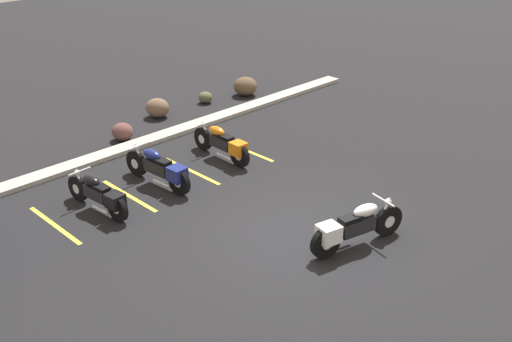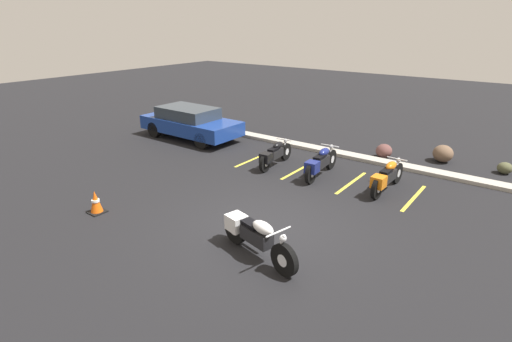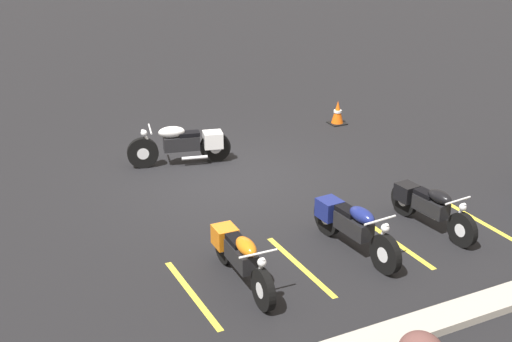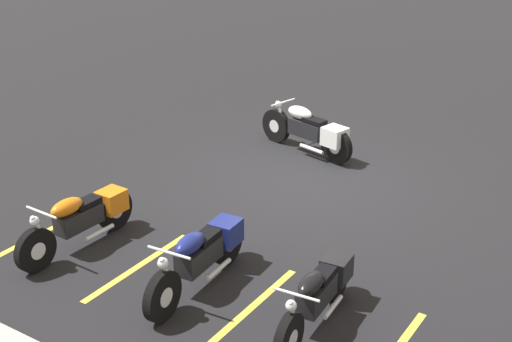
{
  "view_description": "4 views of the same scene",
  "coord_description": "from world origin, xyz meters",
  "px_view_note": "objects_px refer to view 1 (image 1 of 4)",
  "views": [
    {
      "loc": [
        -7.86,
        -6.78,
        6.48
      ],
      "look_at": [
        0.85,
        1.92,
        0.54
      ],
      "focal_mm": 42.0,
      "sensor_mm": 36.0,
      "label": 1
    },
    {
      "loc": [
        4.86,
        -6.83,
        4.6
      ],
      "look_at": [
        -0.71,
        0.64,
        1.08
      ],
      "focal_mm": 28.0,
      "sensor_mm": 36.0,
      "label": 2
    },
    {
      "loc": [
        5.59,
        12.42,
        5.75
      ],
      "look_at": [
        -0.01,
        1.26,
        0.59
      ],
      "focal_mm": 50.0,
      "sensor_mm": 36.0,
      "label": 3
    },
    {
      "loc": [
        -5.46,
        10.1,
        5.11
      ],
      "look_at": [
        0.08,
        1.51,
        0.68
      ],
      "focal_mm": 50.0,
      "sensor_mm": 36.0,
      "label": 4
    }
  ],
  "objects_px": {
    "landscape_rock_3": "(157,108)",
    "motorcycle_white_featured": "(354,227)",
    "landscape_rock_2": "(205,97)",
    "parked_bike_0": "(99,194)",
    "parked_bike_1": "(160,168)",
    "landscape_rock_0": "(122,132)",
    "parked_bike_2": "(223,143)",
    "landscape_rock_1": "(245,86)"
  },
  "relations": [
    {
      "from": "landscape_rock_1",
      "to": "landscape_rock_2",
      "type": "relative_size",
      "value": 1.75
    },
    {
      "from": "parked_bike_2",
      "to": "parked_bike_0",
      "type": "bearing_deg",
      "value": 94.4
    },
    {
      "from": "parked_bike_0",
      "to": "landscape_rock_1",
      "type": "height_order",
      "value": "parked_bike_0"
    },
    {
      "from": "landscape_rock_1",
      "to": "landscape_rock_2",
      "type": "xyz_separation_m",
      "value": [
        -1.47,
        0.36,
        -0.13
      ]
    },
    {
      "from": "parked_bike_1",
      "to": "landscape_rock_1",
      "type": "xyz_separation_m",
      "value": [
        6.09,
        3.41,
        -0.14
      ]
    },
    {
      "from": "parked_bike_2",
      "to": "landscape_rock_3",
      "type": "relative_size",
      "value": 2.94
    },
    {
      "from": "parked_bike_2",
      "to": "landscape_rock_1",
      "type": "distance_m",
      "value": 5.22
    },
    {
      "from": "landscape_rock_0",
      "to": "landscape_rock_2",
      "type": "bearing_deg",
      "value": 11.66
    },
    {
      "from": "landscape_rock_1",
      "to": "motorcycle_white_featured",
      "type": "bearing_deg",
      "value": -121.47
    },
    {
      "from": "landscape_rock_0",
      "to": "motorcycle_white_featured",
      "type": "bearing_deg",
      "value": -89.22
    },
    {
      "from": "parked_bike_1",
      "to": "landscape_rock_2",
      "type": "distance_m",
      "value": 5.97
    },
    {
      "from": "landscape_rock_0",
      "to": "landscape_rock_3",
      "type": "xyz_separation_m",
      "value": [
        1.79,
        0.79,
        0.05
      ]
    },
    {
      "from": "parked_bike_1",
      "to": "landscape_rock_1",
      "type": "height_order",
      "value": "parked_bike_1"
    },
    {
      "from": "landscape_rock_1",
      "to": "landscape_rock_3",
      "type": "distance_m",
      "value": 3.38
    },
    {
      "from": "parked_bike_2",
      "to": "landscape_rock_0",
      "type": "xyz_separation_m",
      "value": [
        -1.12,
        2.94,
        -0.19
      ]
    },
    {
      "from": "parked_bike_1",
      "to": "motorcycle_white_featured",
      "type": "bearing_deg",
      "value": -171.63
    },
    {
      "from": "motorcycle_white_featured",
      "to": "parked_bike_1",
      "type": "bearing_deg",
      "value": 116.13
    },
    {
      "from": "landscape_rock_3",
      "to": "motorcycle_white_featured",
      "type": "bearing_deg",
      "value": -101.04
    },
    {
      "from": "landscape_rock_0",
      "to": "landscape_rock_2",
      "type": "relative_size",
      "value": 1.34
    },
    {
      "from": "landscape_rock_0",
      "to": "landscape_rock_3",
      "type": "distance_m",
      "value": 1.96
    },
    {
      "from": "motorcycle_white_featured",
      "to": "landscape_rock_0",
      "type": "bearing_deg",
      "value": 104.53
    },
    {
      "from": "parked_bike_0",
      "to": "parked_bike_2",
      "type": "bearing_deg",
      "value": -92.41
    },
    {
      "from": "motorcycle_white_featured",
      "to": "landscape_rock_0",
      "type": "distance_m",
      "value": 7.83
    },
    {
      "from": "landscape_rock_3",
      "to": "parked_bike_2",
      "type": "bearing_deg",
      "value": -100.11
    },
    {
      "from": "landscape_rock_2",
      "to": "motorcycle_white_featured",
      "type": "bearing_deg",
      "value": -112.57
    },
    {
      "from": "landscape_rock_2",
      "to": "parked_bike_0",
      "type": "bearing_deg",
      "value": -148.6
    },
    {
      "from": "parked_bike_1",
      "to": "landscape_rock_1",
      "type": "relative_size",
      "value": 2.74
    },
    {
      "from": "parked_bike_1",
      "to": "landscape_rock_2",
      "type": "xyz_separation_m",
      "value": [
        4.62,
        3.77,
        -0.27
      ]
    },
    {
      "from": "motorcycle_white_featured",
      "to": "landscape_rock_3",
      "type": "relative_size",
      "value": 3.05
    },
    {
      "from": "parked_bike_1",
      "to": "parked_bike_2",
      "type": "xyz_separation_m",
      "value": [
        2.07,
        0.08,
        -0.01
      ]
    },
    {
      "from": "parked_bike_1",
      "to": "landscape_rock_1",
      "type": "bearing_deg",
      "value": -64.76
    },
    {
      "from": "landscape_rock_1",
      "to": "landscape_rock_3",
      "type": "xyz_separation_m",
      "value": [
        -3.35,
        0.39,
        -0.02
      ]
    },
    {
      "from": "parked_bike_0",
      "to": "parked_bike_1",
      "type": "xyz_separation_m",
      "value": [
        1.67,
        0.07,
        0.03
      ]
    },
    {
      "from": "motorcycle_white_featured",
      "to": "parked_bike_0",
      "type": "height_order",
      "value": "motorcycle_white_featured"
    },
    {
      "from": "parked_bike_1",
      "to": "landscape_rock_2",
      "type": "height_order",
      "value": "parked_bike_1"
    },
    {
      "from": "parked_bike_1",
      "to": "landscape_rock_0",
      "type": "bearing_deg",
      "value": -21.52
    },
    {
      "from": "parked_bike_0",
      "to": "parked_bike_1",
      "type": "bearing_deg",
      "value": -92.21
    },
    {
      "from": "landscape_rock_3",
      "to": "landscape_rock_2",
      "type": "bearing_deg",
      "value": -1.09
    },
    {
      "from": "landscape_rock_1",
      "to": "landscape_rock_2",
      "type": "bearing_deg",
      "value": 166.25
    },
    {
      "from": "landscape_rock_2",
      "to": "landscape_rock_3",
      "type": "relative_size",
      "value": 0.63
    },
    {
      "from": "motorcycle_white_featured",
      "to": "parked_bike_1",
      "type": "height_order",
      "value": "motorcycle_white_featured"
    },
    {
      "from": "motorcycle_white_featured",
      "to": "landscape_rock_0",
      "type": "relative_size",
      "value": 3.61
    }
  ]
}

